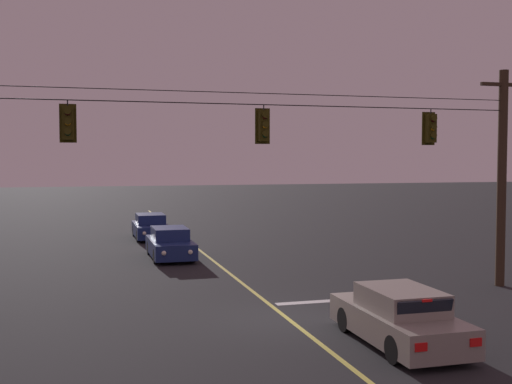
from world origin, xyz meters
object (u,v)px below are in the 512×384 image
object	(u,v)px
traffic_light_left_inner	(264,126)
car_oncoming_trailing	(151,227)
car_oncoming_lead	(170,244)
traffic_light_leftmost	(68,123)
car_waiting_near_lane	(399,318)
traffic_light_centre	(431,128)

from	to	relation	value
traffic_light_left_inner	car_oncoming_trailing	world-z (taller)	traffic_light_left_inner
traffic_light_left_inner	car_oncoming_lead	world-z (taller)	traffic_light_left_inner
car_oncoming_lead	car_oncoming_trailing	bearing A→B (deg)	90.94
traffic_light_leftmost	car_waiting_near_lane	size ratio (longest dim) A/B	0.28
traffic_light_leftmost	traffic_light_left_inner	world-z (taller)	same
traffic_light_leftmost	car_oncoming_lead	size ratio (longest dim) A/B	0.28
traffic_light_leftmost	car_waiting_near_lane	bearing A→B (deg)	-34.77
car_waiting_near_lane	car_oncoming_lead	distance (m)	15.11
traffic_light_leftmost	car_oncoming_trailing	bearing A→B (deg)	76.34
traffic_light_leftmost	car_oncoming_trailing	size ratio (longest dim) A/B	0.28
traffic_light_leftmost	car_oncoming_trailing	world-z (taller)	traffic_light_leftmost
car_waiting_near_lane	traffic_light_leftmost	bearing A→B (deg)	145.23
traffic_light_leftmost	car_waiting_near_lane	distance (m)	10.58
traffic_light_centre	car_waiting_near_lane	size ratio (longest dim) A/B	0.28
car_waiting_near_lane	car_oncoming_lead	world-z (taller)	same
traffic_light_left_inner	car_waiting_near_lane	world-z (taller)	traffic_light_left_inner
traffic_light_left_inner	traffic_light_centre	size ratio (longest dim) A/B	1.00
traffic_light_leftmost	traffic_light_centre	bearing A→B (deg)	0.00
traffic_light_leftmost	traffic_light_left_inner	xyz separation A→B (m)	(5.87, 0.00, 0.00)
traffic_light_left_inner	car_oncoming_lead	xyz separation A→B (m)	(-1.70, 9.34, -4.88)
traffic_light_left_inner	car_waiting_near_lane	xyz separation A→B (m)	(1.85, -5.35, -4.88)
car_oncoming_trailing	traffic_light_leftmost	bearing A→B (deg)	-103.66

